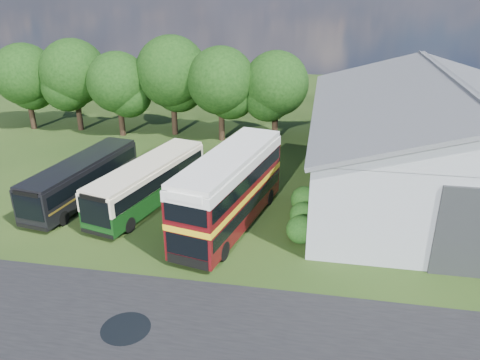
% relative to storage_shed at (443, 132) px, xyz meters
% --- Properties ---
extents(ground, '(120.00, 120.00, 0.00)m').
position_rel_storage_shed_xyz_m(ground, '(-15.00, -15.98, -4.17)').
color(ground, '#1A310F').
rests_on(ground, ground).
extents(asphalt_road, '(60.00, 8.00, 0.02)m').
position_rel_storage_shed_xyz_m(asphalt_road, '(-12.00, -18.98, -4.17)').
color(asphalt_road, black).
rests_on(asphalt_road, ground).
extents(puddle, '(2.20, 2.20, 0.01)m').
position_rel_storage_shed_xyz_m(puddle, '(-16.50, -18.98, -4.17)').
color(puddle, black).
rests_on(puddle, ground).
extents(storage_shed, '(18.80, 24.80, 8.15)m').
position_rel_storage_shed_xyz_m(storage_shed, '(0.00, 0.00, 0.00)').
color(storage_shed, gray).
rests_on(storage_shed, ground).
extents(tree_far_left, '(6.12, 6.12, 8.64)m').
position_rel_storage_shed_xyz_m(tree_far_left, '(-38.00, 8.02, 1.40)').
color(tree_far_left, black).
rests_on(tree_far_left, ground).
extents(tree_left_a, '(6.46, 6.46, 9.12)m').
position_rel_storage_shed_xyz_m(tree_left_a, '(-33.00, 8.52, 1.71)').
color(tree_left_a, black).
rests_on(tree_left_a, ground).
extents(tree_left_b, '(5.78, 5.78, 8.16)m').
position_rel_storage_shed_xyz_m(tree_left_b, '(-28.00, 7.52, 1.09)').
color(tree_left_b, black).
rests_on(tree_left_b, ground).
extents(tree_mid, '(6.80, 6.80, 9.60)m').
position_rel_storage_shed_xyz_m(tree_mid, '(-23.00, 8.82, 2.02)').
color(tree_mid, black).
rests_on(tree_mid, ground).
extents(tree_right_a, '(6.26, 6.26, 8.83)m').
position_rel_storage_shed_xyz_m(tree_right_a, '(-18.00, 7.82, 1.52)').
color(tree_right_a, black).
rests_on(tree_right_a, ground).
extents(tree_right_b, '(5.98, 5.98, 8.45)m').
position_rel_storage_shed_xyz_m(tree_right_b, '(-13.00, 8.62, 1.27)').
color(tree_right_b, black).
rests_on(tree_right_b, ground).
extents(shrub_front, '(1.70, 1.70, 1.70)m').
position_rel_storage_shed_xyz_m(shrub_front, '(-9.40, -9.98, -4.17)').
color(shrub_front, '#194714').
rests_on(shrub_front, ground).
extents(shrub_mid, '(1.60, 1.60, 1.60)m').
position_rel_storage_shed_xyz_m(shrub_mid, '(-9.40, -7.98, -4.17)').
color(shrub_mid, '#194714').
rests_on(shrub_mid, ground).
extents(shrub_back, '(1.80, 1.80, 1.80)m').
position_rel_storage_shed_xyz_m(shrub_back, '(-9.40, -5.98, -4.17)').
color(shrub_back, '#194714').
rests_on(shrub_back, ground).
extents(bus_green_single, '(5.10, 11.17, 3.00)m').
position_rel_storage_shed_xyz_m(bus_green_single, '(-19.85, -6.79, -2.57)').
color(bus_green_single, black).
rests_on(bus_green_single, ground).
extents(bus_maroon_double, '(5.13, 11.41, 4.76)m').
position_rel_storage_shed_xyz_m(bus_maroon_double, '(-13.84, -8.84, -1.79)').
color(bus_maroon_double, black).
rests_on(bus_maroon_double, ground).
extents(bus_dark_single, '(3.96, 10.70, 2.88)m').
position_rel_storage_shed_xyz_m(bus_dark_single, '(-24.65, -6.86, -2.63)').
color(bus_dark_single, black).
rests_on(bus_dark_single, ground).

